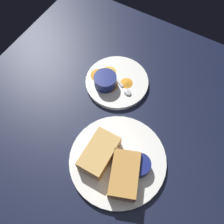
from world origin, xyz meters
TOP-DOWN VIEW (x-y plane):
  - ground_plane at (0.00, 0.00)cm, footprint 110.00×110.00cm
  - plate_sandwich_main at (-6.09, -3.65)cm, footprint 28.91×28.91cm
  - sandwich_half_near at (-7.92, 1.54)cm, footprint 13.43×7.92cm
  - sandwich_half_far at (-9.67, -7.82)cm, footprint 14.90×11.83cm
  - ramekin_dark_sauce at (-4.92, -10.04)cm, footprint 6.55×6.55cm
  - spoon_by_dark_ramekin at (-4.59, -4.72)cm, footprint 2.39×9.92cm
  - plate_chips_companion at (18.33, 10.75)cm, footprint 21.95×21.95cm
  - ramekin_light_gravy at (15.04, 13.50)cm, footprint 7.67×7.67cm
  - spoon_by_gravy_ramekin at (16.39, 6.43)cm, footprint 5.40×9.60cm
  - plantain_chip_scatter at (17.17, 13.58)cm, footprint 12.05×16.03cm

SIDE VIEW (x-z plane):
  - ground_plane at x=0.00cm, z-range -3.00..0.00cm
  - plate_sandwich_main at x=-6.09cm, z-range 0.00..1.60cm
  - plate_chips_companion at x=18.33cm, z-range 0.00..1.60cm
  - plantain_chip_scatter at x=17.17cm, z-range 1.60..2.20cm
  - spoon_by_dark_ramekin at x=-4.59cm, z-range 1.56..2.36cm
  - spoon_by_gravy_ramekin at x=16.39cm, z-range 1.56..2.36cm
  - ramekin_dark_sauce at x=-4.92cm, z-range 1.74..4.99cm
  - ramekin_light_gravy at x=15.04cm, z-range 1.75..5.82cm
  - sandwich_half_near at x=-7.92cm, z-range 1.60..6.40cm
  - sandwich_half_far at x=-9.67cm, z-range 1.60..6.40cm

